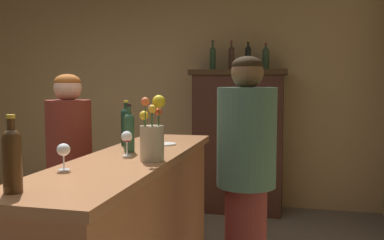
{
  "coord_description": "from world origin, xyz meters",
  "views": [
    {
      "loc": [
        1.62,
        -2.15,
        1.47
      ],
      "look_at": [
        0.95,
        0.7,
        1.22
      ],
      "focal_mm": 39.28,
      "sensor_mm": 36.0,
      "label": 1
    }
  ],
  "objects": [
    {
      "name": "wall_back",
      "position": [
        0.0,
        2.95,
        1.48
      ],
      "size": [
        5.43,
        0.12,
        2.96
      ],
      "primitive_type": "cube",
      "color": "tan",
      "rests_on": "ground"
    },
    {
      "name": "bar_counter",
      "position": [
        0.64,
        0.32,
        0.51
      ],
      "size": [
        0.57,
        2.26,
        1.02
      ],
      "color": "#A0613A",
      "rests_on": "ground"
    },
    {
      "name": "cheese_plate",
      "position": [
        0.72,
        0.82,
        1.02
      ],
      "size": [
        0.15,
        0.15,
        0.01
      ],
      "primitive_type": "cylinder",
      "color": "white",
      "rests_on": "bar_counter"
    },
    {
      "name": "wine_bottle_pinot",
      "position": [
        0.5,
        -0.65,
        1.17
      ],
      "size": [
        0.08,
        0.08,
        0.33
      ],
      "color": "#402813",
      "rests_on": "bar_counter"
    },
    {
      "name": "display_bottle_left",
      "position": [
        0.74,
        2.62,
        1.77
      ],
      "size": [
        0.07,
        0.07,
        0.34
      ],
      "color": "#2B4529",
      "rests_on": "display_cabinet"
    },
    {
      "name": "wine_bottle_rose",
      "position": [
        0.45,
        0.72,
        1.17
      ],
      "size": [
        0.08,
        0.08,
        0.33
      ],
      "color": "#183422",
      "rests_on": "bar_counter"
    },
    {
      "name": "bartender",
      "position": [
        1.35,
        0.52,
        0.9
      ],
      "size": [
        0.38,
        0.38,
        1.64
      ],
      "rotation": [
        0.0,
        0.0,
        3.2
      ],
      "color": "maroon",
      "rests_on": "ground"
    },
    {
      "name": "wine_glass_front",
      "position": [
        0.62,
        0.3,
        1.13
      ],
      "size": [
        0.07,
        0.07,
        0.16
      ],
      "color": "white",
      "rests_on": "bar_counter"
    },
    {
      "name": "display_cabinet",
      "position": [
        1.04,
        2.62,
        0.85
      ],
      "size": [
        1.08,
        0.47,
        1.63
      ],
      "color": "#3B1F17",
      "rests_on": "ground"
    },
    {
      "name": "wine_glass_mid",
      "position": [
        0.47,
        -0.19,
        1.12
      ],
      "size": [
        0.07,
        0.07,
        0.14
      ],
      "color": "white",
      "rests_on": "bar_counter"
    },
    {
      "name": "display_bottle_midleft",
      "position": [
        0.96,
        2.62,
        1.77
      ],
      "size": [
        0.07,
        0.07,
        0.33
      ],
      "color": "#412A1E",
      "rests_on": "display_cabinet"
    },
    {
      "name": "patron_redhead",
      "position": [
        -0.01,
        0.71,
        0.85
      ],
      "size": [
        0.34,
        0.34,
        1.54
      ],
      "rotation": [
        0.0,
        0.0,
        -0.81
      ],
      "color": "maroon",
      "rests_on": "ground"
    },
    {
      "name": "flower_arrangement",
      "position": [
        0.83,
        0.18,
        1.16
      ],
      "size": [
        0.15,
        0.14,
        0.39
      ],
      "color": "tan",
      "rests_on": "bar_counter"
    },
    {
      "name": "display_bottle_center",
      "position": [
        1.15,
        2.62,
        1.78
      ],
      "size": [
        0.07,
        0.07,
        0.33
      ],
      "color": "black",
      "rests_on": "display_cabinet"
    },
    {
      "name": "display_bottle_midright",
      "position": [
        1.34,
        2.62,
        1.76
      ],
      "size": [
        0.08,
        0.08,
        0.3
      ],
      "color": "#2F462D",
      "rests_on": "display_cabinet"
    },
    {
      "name": "wine_bottle_merlot",
      "position": [
        0.58,
        0.44,
        1.16
      ],
      "size": [
        0.07,
        0.07,
        0.32
      ],
      "color": "#264A2E",
      "rests_on": "bar_counter"
    }
  ]
}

